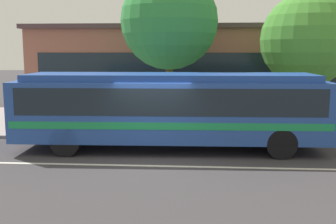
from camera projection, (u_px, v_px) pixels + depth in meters
name	position (u px, v px, depth m)	size (l,w,h in m)	color
ground_plane	(152.00, 159.00, 13.29)	(120.00, 120.00, 0.00)	#3C393D
sidewalk_slab	(167.00, 122.00, 19.89)	(60.00, 8.00, 0.12)	#9B9294
lane_stripe_center	(150.00, 166.00, 12.50)	(56.00, 0.16, 0.01)	silver
transit_bus	(171.00, 106.00, 14.35)	(10.89, 2.83, 2.71)	#234799
pedestrian_waiting_near_sign	(219.00, 110.00, 16.65)	(0.43, 0.43, 1.65)	navy
pedestrian_walking_along_curb	(144.00, 106.00, 17.70)	(0.45, 0.45, 1.73)	#343233
pedestrian_standing_by_tree	(299.00, 110.00, 16.22)	(0.37, 0.37, 1.76)	#383940
bus_stop_sign	(303.00, 97.00, 16.04)	(0.17, 0.43, 2.43)	gray
street_tree_near_stop	(169.00, 21.00, 18.08)	(4.33, 4.33, 6.86)	brown
street_tree_mid_block	(307.00, 40.00, 17.99)	(4.13, 4.13, 5.92)	brown
station_building	(207.00, 68.00, 24.43)	(20.01, 7.24, 4.90)	#955949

